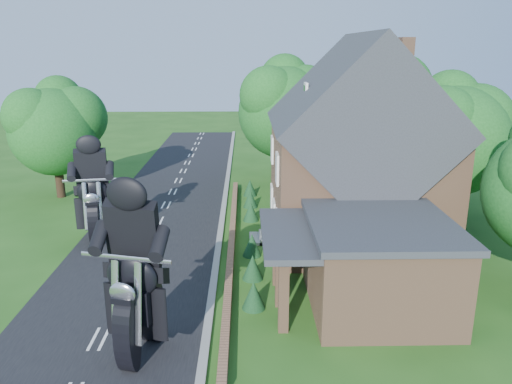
{
  "coord_description": "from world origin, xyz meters",
  "views": [
    {
      "loc": [
        5.03,
        -17.99,
        9.53
      ],
      "look_at": [
        5.52,
        5.22,
        2.8
      ],
      "focal_mm": 35.0,
      "sensor_mm": 36.0,
      "label": 1
    }
  ],
  "objects_px": {
    "house": "(356,157)",
    "motorcycle_lead": "(140,331)",
    "annex": "(375,262)",
    "motorcycle_follow": "(97,225)",
    "garden_wall": "(232,244)"
  },
  "relations": [
    {
      "from": "annex",
      "to": "house",
      "type": "bearing_deg",
      "value": 84.76
    },
    {
      "from": "garden_wall",
      "to": "motorcycle_follow",
      "type": "xyz_separation_m",
      "value": [
        -6.9,
        1.12,
        0.62
      ]
    },
    {
      "from": "garden_wall",
      "to": "annex",
      "type": "bearing_deg",
      "value": -46.16
    },
    {
      "from": "house",
      "to": "motorcycle_lead",
      "type": "bearing_deg",
      "value": -131.65
    },
    {
      "from": "annex",
      "to": "garden_wall",
      "type": "bearing_deg",
      "value": 133.84
    },
    {
      "from": "house",
      "to": "motorcycle_lead",
      "type": "distance_m",
      "value": 13.75
    },
    {
      "from": "house",
      "to": "motorcycle_lead",
      "type": "relative_size",
      "value": 5.32
    },
    {
      "from": "house",
      "to": "annex",
      "type": "height_order",
      "value": "house"
    },
    {
      "from": "house",
      "to": "garden_wall",
      "type": "bearing_deg",
      "value": -170.83
    },
    {
      "from": "house",
      "to": "annex",
      "type": "distance_m",
      "value": 7.3
    },
    {
      "from": "annex",
      "to": "motorcycle_follow",
      "type": "distance_m",
      "value": 14.29
    },
    {
      "from": "house",
      "to": "motorcycle_lead",
      "type": "height_order",
      "value": "house"
    },
    {
      "from": "annex",
      "to": "motorcycle_follow",
      "type": "xyz_separation_m",
      "value": [
        -12.47,
        6.92,
        -0.95
      ]
    },
    {
      "from": "garden_wall",
      "to": "motorcycle_lead",
      "type": "bearing_deg",
      "value": -106.53
    },
    {
      "from": "house",
      "to": "motorcycle_follow",
      "type": "bearing_deg",
      "value": 179.49
    }
  ]
}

